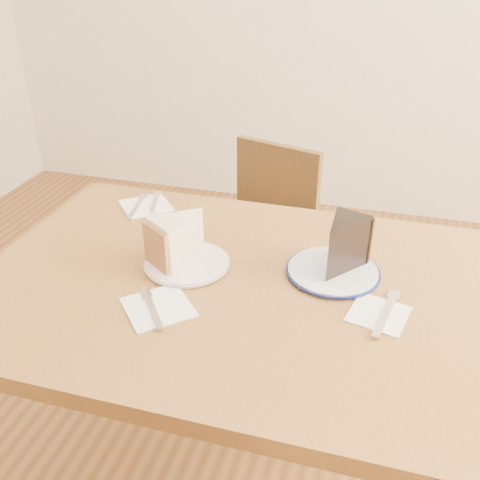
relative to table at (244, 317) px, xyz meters
name	(u,v)px	position (x,y,z in m)	size (l,w,h in m)	color
table	(244,317)	(0.00, 0.00, 0.00)	(1.20, 0.80, 0.75)	#513216
chair_far	(259,246)	(-0.13, 0.68, -0.21)	(0.49, 0.49, 0.79)	#311E0E
plate_cream	(187,263)	(-0.15, 0.03, 0.10)	(0.19, 0.19, 0.01)	silver
plate_navy	(333,271)	(0.18, 0.09, 0.10)	(0.20, 0.20, 0.01)	silver
carrot_cake	(181,239)	(-0.16, 0.04, 0.16)	(0.09, 0.13, 0.10)	#F7E6CC
chocolate_cake	(340,248)	(0.20, 0.09, 0.17)	(0.09, 0.12, 0.11)	black
napkin_cream	(158,307)	(-0.14, -0.14, 0.10)	(0.13, 0.13, 0.00)	white
napkin_navy	(378,314)	(0.29, -0.04, 0.10)	(0.11, 0.11, 0.00)	white
napkin_spare	(146,206)	(-0.37, 0.29, 0.10)	(0.13, 0.13, 0.00)	white
fork_cream	(152,309)	(-0.15, -0.16, 0.10)	(0.01, 0.14, 0.00)	silver
knife_navy	(386,313)	(0.31, -0.04, 0.10)	(0.02, 0.17, 0.00)	silver
fork_spare	(155,202)	(-0.35, 0.31, 0.10)	(0.01, 0.14, 0.00)	silver
knife_spare	(137,207)	(-0.39, 0.27, 0.10)	(0.01, 0.16, 0.00)	silver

